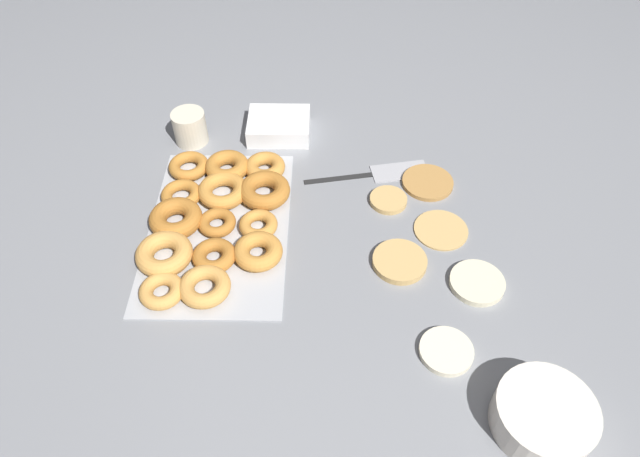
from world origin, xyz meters
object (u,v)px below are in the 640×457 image
at_px(pancake_4, 446,351).
at_px(batter_bowl, 543,416).
at_px(pancake_3, 428,182).
at_px(donut_tray, 216,218).
at_px(container_stack, 279,126).
at_px(pancake_5, 388,200).
at_px(pancake_1, 441,229).
at_px(spatula, 386,173).
at_px(pancake_0, 477,283).
at_px(paper_cup, 190,127).
at_px(pancake_2, 400,262).

distance_m(pancake_4, batter_bowl, 0.19).
bearing_deg(pancake_3, donut_tray, -74.46).
relative_size(pancake_3, container_stack, 0.77).
bearing_deg(batter_bowl, donut_tray, -126.80).
bearing_deg(donut_tray, batter_bowl, 53.20).
bearing_deg(pancake_3, pancake_4, -2.22).
bearing_deg(pancake_5, pancake_3, 122.14).
distance_m(pancake_1, donut_tray, 0.49).
distance_m(container_stack, spatula, 0.30).
xyz_separation_m(pancake_4, spatula, (-0.48, -0.08, -0.00)).
height_order(pancake_1, batter_bowl, batter_bowl).
xyz_separation_m(pancake_4, donut_tray, (-0.31, -0.46, 0.01)).
relative_size(pancake_5, spatula, 0.28).
height_order(batter_bowl, spatula, batter_bowl).
relative_size(pancake_1, pancake_5, 1.39).
bearing_deg(pancake_0, donut_tray, -106.35).
relative_size(pancake_0, spatula, 0.36).
distance_m(pancake_0, pancake_3, 0.30).
bearing_deg(container_stack, pancake_0, 41.65).
relative_size(donut_tray, paper_cup, 5.77).
distance_m(pancake_4, spatula, 0.48).
xyz_separation_m(pancake_2, paper_cup, (-0.39, -0.49, 0.03)).
xyz_separation_m(pancake_5, donut_tray, (0.07, -0.38, 0.01)).
xyz_separation_m(pancake_1, donut_tray, (-0.01, -0.48, 0.01)).
distance_m(pancake_0, pancake_4, 0.17).
height_order(donut_tray, paper_cup, paper_cup).
relative_size(pancake_3, spatula, 0.40).
xyz_separation_m(pancake_2, spatula, (-0.27, -0.01, -0.00)).
distance_m(batter_bowl, spatula, 0.64).
relative_size(batter_bowl, paper_cup, 2.00).
bearing_deg(paper_cup, container_stack, 98.37).
bearing_deg(pancake_1, spatula, -149.73).
bearing_deg(pancake_4, pancake_1, 174.30).
relative_size(pancake_0, pancake_2, 0.97).
bearing_deg(pancake_2, pancake_5, -176.51).
distance_m(pancake_1, container_stack, 0.49).
bearing_deg(pancake_3, container_stack, -117.26).
bearing_deg(paper_cup, pancake_0, 55.31).
distance_m(pancake_4, pancake_5, 0.39).
height_order(pancake_4, spatula, pancake_4).
distance_m(donut_tray, batter_bowl, 0.74).
height_order(pancake_0, pancake_5, pancake_0).
bearing_deg(pancake_4, pancake_0, 151.97).
relative_size(pancake_0, container_stack, 0.71).
relative_size(pancake_2, pancake_5, 1.33).
distance_m(pancake_2, donut_tray, 0.40).
bearing_deg(container_stack, pancake_4, 28.41).
height_order(pancake_0, donut_tray, donut_tray).
distance_m(pancake_1, batter_bowl, 0.44).
relative_size(pancake_2, donut_tray, 0.24).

